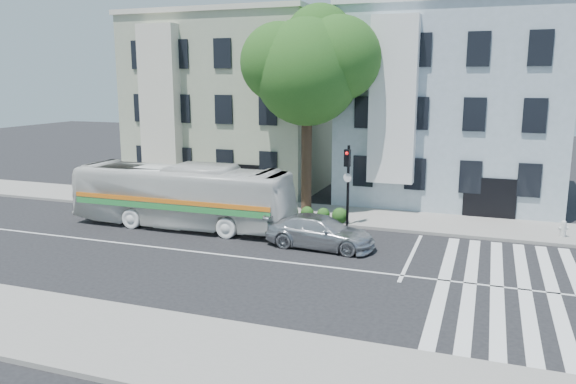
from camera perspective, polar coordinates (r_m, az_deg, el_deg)
The scene contains 11 objects.
ground at distance 23.13m, azimuth -4.71°, elevation -6.61°, with size 120.00×120.00×0.00m, color black.
sidewalk_far at distance 30.30m, azimuth 1.57°, elevation -2.10°, with size 80.00×4.00×0.15m, color gray.
sidewalk_near at distance 16.68m, azimuth -16.54°, elevation -14.12°, with size 80.00×4.00×0.15m, color gray.
building_left at distance 38.60m, azimuth -5.08°, elevation 8.90°, with size 12.00×10.00×11.00m, color #98A086.
building_right at distance 35.09m, azimuth 16.37°, elevation 8.25°, with size 12.00×10.00×11.00m, color #95A8B1.
street_tree at distance 30.15m, azimuth 2.21°, elevation 12.70°, with size 7.30×5.90×11.10m.
bus at distance 27.86m, azimuth -10.73°, elevation -0.37°, with size 11.16×2.61×3.11m, color silver.
sedan at distance 24.22m, azimuth 3.30°, elevation -4.06°, with size 4.75×1.93×1.38m, color #BABDC2.
hedge at distance 29.25m, azimuth -2.79°, elevation -1.74°, with size 8.50×0.84×0.70m, color #24561C, non-canonical shape.
traffic_signal at distance 27.06m, azimuth 6.08°, elevation 1.70°, with size 0.42×0.52×4.04m.
fire_hydrant at distance 28.17m, azimuth 26.17°, elevation -3.33°, with size 0.44×0.27×0.78m.
Camera 1 is at (9.22, -19.99, 7.12)m, focal length 35.00 mm.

